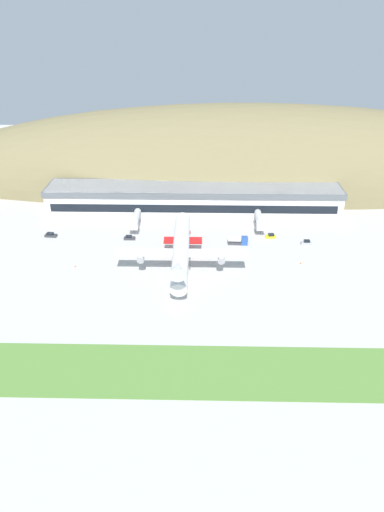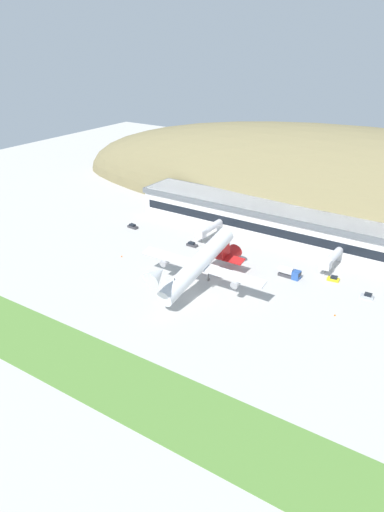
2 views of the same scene
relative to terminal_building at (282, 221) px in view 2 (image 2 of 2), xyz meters
name	(u,v)px [view 2 (image 2 of 2)]	position (x,y,z in m)	size (l,w,h in m)	color
ground_plane	(199,299)	(0.18, -55.99, -6.46)	(422.46, 422.46, 0.00)	#B7B5AF
grass_strip_foreground	(101,372)	(0.18, -97.26, -6.42)	(380.21, 19.23, 0.08)	#568438
hill_backdrop	(376,220)	(24.75, 38.67, -6.46)	(313.33, 69.96, 72.84)	olive
terminal_building	(282,221)	(0.00, 0.00, 0.00)	(117.86, 17.90, 11.39)	silver
jetway_0	(208,229)	(-21.70, -16.74, -2.47)	(3.38, 15.06, 5.43)	silver
jetway_1	(331,259)	(25.11, -16.47, -2.47)	(3.38, 14.54, 5.43)	silver
cargo_airplane	(199,264)	(-2.94, -51.24, 1.98)	(41.98, 45.95, 15.62)	silver
service_car_0	(333,279)	(28.70, -23.09, -5.81)	(3.83, 2.23, 1.56)	gold
service_car_1	(133,226)	(-52.17, -24.05, -5.81)	(4.48, 2.24, 1.57)	#333338
service_car_2	(192,245)	(-22.89, -25.71, -5.82)	(4.11, 1.70, 1.54)	#333338
service_car_3	(367,296)	(40.77, -28.28, -5.78)	(3.74, 1.77, 1.64)	#999EA3
fuel_truck	(289,273)	(16.23, -28.61, -4.89)	(7.14, 2.65, 3.28)	#264C99
traffic_cone_0	(335,315)	(36.25, -42.95, -6.18)	(0.52, 0.52, 0.58)	orange
traffic_cone_1	(122,256)	(-37.87, -46.83, -6.18)	(0.52, 0.52, 0.58)	orange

